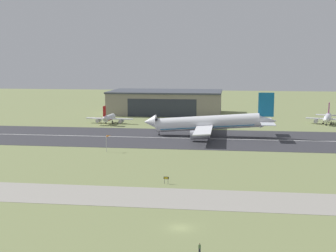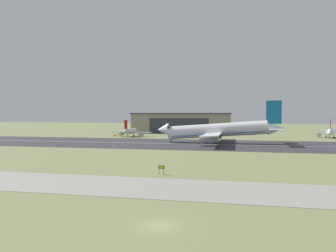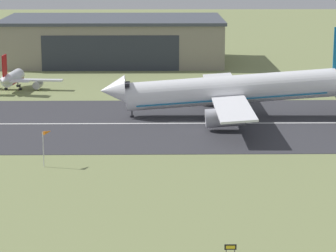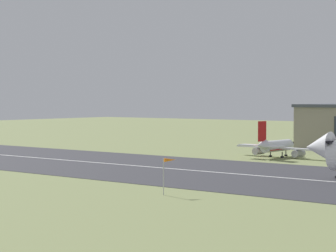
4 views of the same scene
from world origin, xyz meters
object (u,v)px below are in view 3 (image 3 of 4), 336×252
at_px(runway_sign, 230,249).
at_px(airplane_landing, 233,91).
at_px(airplane_parked_east, 13,78).
at_px(windsock_pole, 47,134).

bearing_deg(runway_sign, airplane_landing, 84.48).
distance_m(airplane_parked_east, runway_sign, 114.83).
xyz_separation_m(airplane_landing, airplane_parked_east, (-49.81, 31.89, -2.69)).
bearing_deg(runway_sign, airplane_parked_east, 111.77).
height_order(airplane_parked_east, runway_sign, airplane_parked_east).
relative_size(airplane_landing, windsock_pole, 9.55).
distance_m(windsock_pole, runway_sign, 46.71).
height_order(airplane_landing, windsock_pole, airplane_landing).
height_order(airplane_landing, runway_sign, airplane_landing).
relative_size(airplane_parked_east, runway_sign, 13.07).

